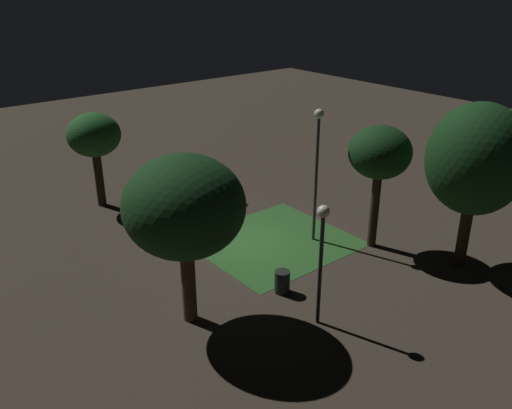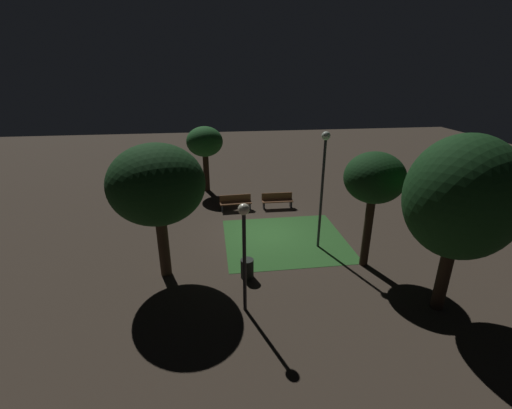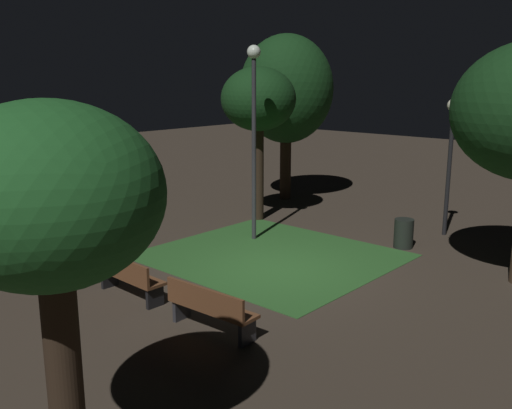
# 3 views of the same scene
# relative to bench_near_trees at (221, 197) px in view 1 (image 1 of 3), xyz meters

# --- Properties ---
(ground_plane) EXTENTS (60.00, 60.00, 0.00)m
(ground_plane) POSITION_rel_bench_near_trees_xyz_m (1.22, 3.31, -0.48)
(ground_plane) COLOR #3D3328
(grass_lawn) EXTENTS (5.69, 5.20, 0.01)m
(grass_lawn) POSITION_rel_bench_near_trees_xyz_m (0.41, 4.07, -0.48)
(grass_lawn) COLOR #2D6028
(grass_lawn) RESTS_ON ground
(bench_near_trees) EXTENTS (1.81, 0.52, 0.88)m
(bench_near_trees) POSITION_rel_bench_near_trees_xyz_m (0.00, 0.00, 0.00)
(bench_near_trees) COLOR brown
(bench_near_trees) RESTS_ON ground
(bench_back_row) EXTENTS (1.82, 0.57, 0.88)m
(bench_back_row) POSITION_rel_bench_near_trees_xyz_m (2.43, 0.00, 0.00)
(bench_back_row) COLOR brown
(bench_back_row) RESTS_ON ground
(tree_back_right) EXTENTS (3.48, 3.48, 5.22)m
(tree_back_right) POSITION_rel_bench_near_trees_xyz_m (5.71, 6.30, 3.24)
(tree_back_right) COLOR #423021
(tree_back_right) RESTS_ON ground
(tree_left_canopy) EXTENTS (2.32, 2.32, 4.25)m
(tree_left_canopy) POSITION_rel_bench_near_trees_xyz_m (4.06, -3.66, 2.75)
(tree_left_canopy) COLOR #2D2116
(tree_left_canopy) RESTS_ON ground
(tree_near_wall) EXTENTS (3.35, 3.35, 5.93)m
(tree_near_wall) POSITION_rel_bench_near_trees_xyz_m (-3.67, 9.65, 3.49)
(tree_near_wall) COLOR #2D2116
(tree_near_wall) RESTS_ON ground
(tree_right_canopy) EXTENTS (2.30, 2.30, 4.76)m
(tree_right_canopy) POSITION_rel_bench_near_trees_xyz_m (-2.36, 6.68, 3.22)
(tree_right_canopy) COLOR #2D2116
(tree_right_canopy) RESTS_ON ground
(lamp_post_plaza_east) EXTENTS (0.36, 0.36, 3.86)m
(lamp_post_plaza_east) POSITION_rel_bench_near_trees_xyz_m (2.84, 8.89, 2.20)
(lamp_post_plaza_east) COLOR black
(lamp_post_plaza_east) RESTS_ON ground
(lamp_post_plaza_west) EXTENTS (0.36, 0.36, 5.25)m
(lamp_post_plaza_west) POSITION_rel_bench_near_trees_xyz_m (-0.95, 4.91, 3.02)
(lamp_post_plaza_west) COLOR #333338
(lamp_post_plaza_west) RESTS_ON ground
(trash_bin) EXTENTS (0.51, 0.51, 0.78)m
(trash_bin) POSITION_rel_bench_near_trees_xyz_m (2.55, 6.96, -0.09)
(trash_bin) COLOR black
(trash_bin) RESTS_ON ground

